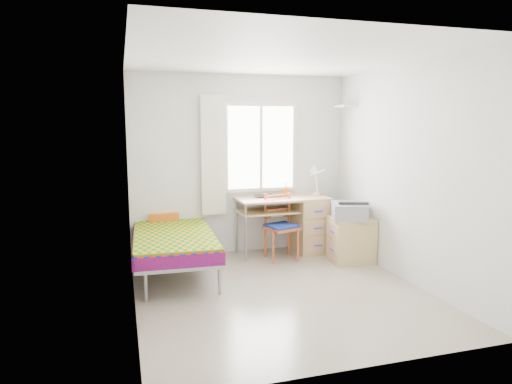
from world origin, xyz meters
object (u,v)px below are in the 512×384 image
bed (172,236)px  printer (349,210)px  desk (305,222)px  cabinet (351,240)px  chair (281,222)px

bed → printer: bed is taller
desk → cabinet: size_ratio=2.21×
desk → cabinet: 0.77m
bed → cabinet: bed is taller
bed → chair: chair is taller
printer → bed: bearing=-167.8°
bed → chair: size_ratio=2.33×
printer → chair: bearing=173.9°
bed → chair: (1.52, 0.09, 0.07)m
bed → printer: bearing=-5.2°
bed → desk: (1.99, 0.31, 0.00)m
chair → desk: bearing=9.7°
cabinet → printer: size_ratio=0.96×
bed → printer: (2.37, -0.32, 0.28)m
desk → chair: chair is taller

